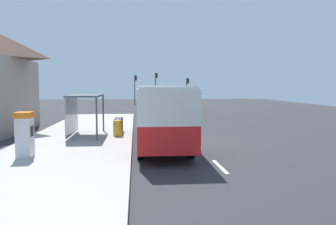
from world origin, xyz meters
The scene contains 22 objects.
ground_plane centered at (0.00, 14.00, -0.02)m, with size 56.00×92.00×0.04m, color #2D2D30.
sidewalk_platform centered at (-6.40, 2.00, 0.09)m, with size 6.20×30.00×0.18m, color #ADAAA3.
lane_stripe_seg_0 centered at (0.25, -6.00, 0.01)m, with size 0.16×2.20×0.01m, color silver.
lane_stripe_seg_1 centered at (0.25, -1.00, 0.01)m, with size 0.16×2.20×0.01m, color silver.
lane_stripe_seg_2 centered at (0.25, 4.00, 0.01)m, with size 0.16×2.20×0.01m, color silver.
lane_stripe_seg_3 centered at (0.25, 9.00, 0.01)m, with size 0.16×2.20×0.01m, color silver.
lane_stripe_seg_4 centered at (0.25, 14.00, 0.01)m, with size 0.16×2.20×0.01m, color silver.
lane_stripe_seg_5 centered at (0.25, 19.00, 0.01)m, with size 0.16×2.20×0.01m, color silver.
lane_stripe_seg_6 centered at (0.25, 24.00, 0.01)m, with size 0.16×2.20×0.01m, color silver.
lane_stripe_seg_7 centered at (0.25, 29.00, 0.01)m, with size 0.16×2.20×0.01m, color silver.
bus centered at (-1.71, -0.59, 1.84)m, with size 2.69×11.05×3.21m.
white_van centered at (2.20, 18.07, 1.34)m, with size 2.15×5.26×2.30m.
sedan_near centered at (2.30, 29.21, 0.79)m, with size 2.02×4.49×1.52m.
ticket_machine centered at (-7.81, -4.25, 1.17)m, with size 0.66×0.76×1.94m.
recycling_bin_yellow centered at (-4.20, 1.38, 0.66)m, with size 0.52×0.52×0.95m, color yellow.
recycling_bin_blue centered at (-4.20, 2.08, 0.66)m, with size 0.52×0.52×0.95m, color blue.
recycling_bin_red centered at (-4.20, 2.78, 0.66)m, with size 0.52×0.52×0.95m, color red.
recycling_bin_green centered at (-4.20, 3.48, 0.66)m, with size 0.52×0.52×0.95m, color green.
traffic_light_near_side centered at (5.51, 35.15, 3.02)m, with size 0.49×0.28×4.50m.
traffic_light_far_side centered at (-3.10, 35.95, 3.32)m, with size 0.49×0.28×4.99m.
traffic_light_median centered at (0.39, 36.75, 3.59)m, with size 0.49×0.28×5.44m.
bus_shelter centered at (-6.41, 1.66, 2.10)m, with size 1.80×4.00×2.50m.
Camera 1 is at (-3.10, -18.58, 3.24)m, focal length 34.93 mm.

